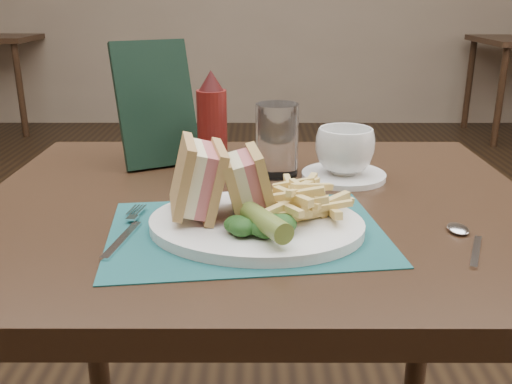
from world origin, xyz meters
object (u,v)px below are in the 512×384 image
(sandwich_half_b, at_px, (232,183))
(drinking_glass, at_px, (277,140))
(placemat, at_px, (247,232))
(plate, at_px, (256,224))
(ketchup_bottle, at_px, (212,122))
(check_presenter, at_px, (156,104))
(saucer, at_px, (344,175))
(coffee_cup, at_px, (345,151))
(sandwich_half_a, at_px, (183,179))

(sandwich_half_b, relative_size, drinking_glass, 0.71)
(placemat, relative_size, plate, 1.26)
(plate, xyz_separation_m, ketchup_bottle, (-0.08, 0.29, 0.08))
(plate, distance_m, check_presenter, 0.40)
(saucer, height_order, coffee_cup, coffee_cup)
(saucer, bearing_deg, sandwich_half_b, -130.58)
(plate, height_order, sandwich_half_b, sandwich_half_b)
(plate, xyz_separation_m, sandwich_half_a, (-0.10, 0.01, 0.06))
(plate, relative_size, drinking_glass, 2.31)
(placemat, distance_m, plate, 0.02)
(sandwich_half_b, bearing_deg, plate, -35.84)
(placemat, bearing_deg, ketchup_bottle, 102.97)
(placemat, relative_size, sandwich_half_b, 4.08)
(saucer, bearing_deg, plate, -123.14)
(coffee_cup, bearing_deg, check_presenter, 164.32)
(placemat, xyz_separation_m, check_presenter, (-0.18, 0.34, 0.11))
(drinking_glass, bearing_deg, check_presenter, 161.82)
(plate, relative_size, ketchup_bottle, 1.61)
(plate, bearing_deg, sandwich_half_b, 161.84)
(drinking_glass, xyz_separation_m, ketchup_bottle, (-0.12, 0.02, 0.03))
(saucer, bearing_deg, coffee_cup, 0.00)
(sandwich_half_b, bearing_deg, drinking_glass, 65.33)
(sandwich_half_a, relative_size, ketchup_bottle, 0.59)
(sandwich_half_a, height_order, check_presenter, check_presenter)
(sandwich_half_a, bearing_deg, placemat, -23.60)
(coffee_cup, height_order, ketchup_bottle, ketchup_bottle)
(sandwich_half_b, relative_size, check_presenter, 0.39)
(drinking_glass, height_order, ketchup_bottle, ketchup_bottle)
(placemat, bearing_deg, check_presenter, 117.22)
(saucer, xyz_separation_m, drinking_glass, (-0.12, 0.02, 0.06))
(placemat, distance_m, check_presenter, 0.40)
(sandwich_half_a, xyz_separation_m, saucer, (0.26, 0.23, -0.07))
(plate, height_order, coffee_cup, coffee_cup)
(sandwich_half_b, xyz_separation_m, check_presenter, (-0.16, 0.32, 0.05))
(placemat, relative_size, saucer, 2.52)
(placemat, relative_size, drinking_glass, 2.90)
(placemat, relative_size, ketchup_bottle, 2.03)
(sandwich_half_b, distance_m, saucer, 0.30)
(saucer, bearing_deg, drinking_glass, 169.22)
(coffee_cup, bearing_deg, placemat, -124.59)
(saucer, xyz_separation_m, check_presenter, (-0.35, 0.10, 0.11))
(coffee_cup, height_order, drinking_glass, drinking_glass)
(plate, xyz_separation_m, sandwich_half_b, (-0.03, 0.02, 0.05))
(saucer, xyz_separation_m, coffee_cup, (0.00, 0.00, 0.05))
(saucer, relative_size, drinking_glass, 1.15)
(plate, height_order, saucer, plate)
(sandwich_half_a, bearing_deg, drinking_glass, 50.61)
(plate, distance_m, sandwich_half_b, 0.07)
(plate, distance_m, coffee_cup, 0.29)
(placemat, relative_size, check_presenter, 1.58)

